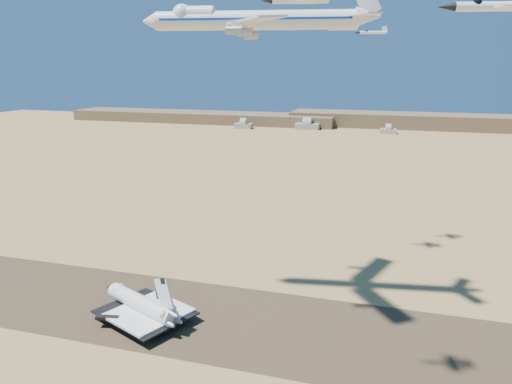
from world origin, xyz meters
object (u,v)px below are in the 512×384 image
(chase_jet_f, at_px, (372,32))
(crew_b, at_px, (153,334))
(carrier_747, at_px, (248,20))
(crew_c, at_px, (143,336))
(shuttle, at_px, (141,305))
(crew_a, at_px, (141,332))
(chase_jet_c, at_px, (496,6))
(chase_jet_e, at_px, (342,29))
(chase_jet_a, at_px, (299,0))

(chase_jet_f, bearing_deg, crew_b, -132.36)
(carrier_747, xyz_separation_m, crew_c, (-22.67, -37.76, -95.14))
(shuttle, xyz_separation_m, crew_c, (6.27, -10.76, -4.13))
(crew_a, xyz_separation_m, chase_jet_f, (58.27, 104.35, 94.31))
(chase_jet_c, height_order, chase_jet_e, chase_jet_e)
(chase_jet_a, bearing_deg, carrier_747, 107.61)
(crew_b, relative_size, crew_c, 1.18)
(shuttle, bearing_deg, chase_jet_e, 80.37)
(crew_b, xyz_separation_m, chase_jet_e, (43.07, 88.63, 95.12))
(chase_jet_a, distance_m, chase_jet_c, 46.16)
(crew_a, xyz_separation_m, crew_c, (1.21, -1.47, -0.11))
(crew_a, bearing_deg, chase_jet_c, -105.12)
(crew_c, bearing_deg, crew_b, -102.94)
(crew_b, height_order, chase_jet_c, chase_jet_c)
(crew_a, relative_size, chase_jet_c, 0.12)
(crew_b, xyz_separation_m, chase_jet_a, (46.13, -9.73, 95.22))
(crew_a, height_order, crew_c, crew_a)
(shuttle, bearing_deg, chase_jet_a, 4.80)
(crew_a, xyz_separation_m, chase_jet_e, (47.17, 88.74, 95.16))
(chase_jet_a, relative_size, chase_jet_c, 0.99)
(carrier_747, xyz_separation_m, crew_a, (-23.87, -36.29, -95.03))
(shuttle, height_order, crew_c, shuttle)
(carrier_747, distance_m, crew_a, 104.49)
(carrier_747, distance_m, chase_jet_c, 97.16)
(crew_a, bearing_deg, chase_jet_e, -19.29)
(crew_b, distance_m, chase_jet_c, 127.81)
(crew_b, distance_m, chase_jet_e, 136.96)
(chase_jet_c, relative_size, chase_jet_f, 1.10)
(chase_jet_f, bearing_deg, shuttle, -138.58)
(crew_a, bearing_deg, carrier_747, -24.64)
(crew_a, distance_m, crew_b, 4.10)
(crew_b, bearing_deg, carrier_747, -53.21)
(crew_c, height_order, chase_jet_a, chase_jet_a)
(shuttle, distance_m, crew_a, 11.31)
(crew_c, distance_m, chase_jet_e, 139.02)
(shuttle, relative_size, chase_jet_a, 2.49)
(shuttle, height_order, chase_jet_c, chase_jet_c)
(chase_jet_f, bearing_deg, chase_jet_c, -93.80)
(crew_b, height_order, crew_c, crew_b)
(chase_jet_a, height_order, chase_jet_f, chase_jet_a)
(crew_a, height_order, chase_jet_c, chase_jet_c)
(chase_jet_a, xyz_separation_m, chase_jet_c, (36.00, -28.45, -5.04))
(carrier_747, bearing_deg, crew_b, -127.94)
(crew_a, relative_size, chase_jet_e, 0.12)
(crew_c, height_order, chase_jet_f, chase_jet_f)
(carrier_747, distance_m, chase_jet_f, 76.26)
(crew_a, distance_m, chase_jet_f, 152.25)
(shuttle, relative_size, crew_c, 23.54)
(crew_b, bearing_deg, crew_a, 66.95)
(crew_c, distance_m, chase_jet_c, 129.33)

